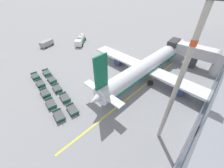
% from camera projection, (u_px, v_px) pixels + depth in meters
% --- Properties ---
extents(ground_plane, '(500.00, 500.00, 0.00)m').
position_uv_depth(ground_plane, '(113.00, 52.00, 47.37)').
color(ground_plane, gray).
extents(jet_bridge, '(16.90, 5.37, 6.25)m').
position_uv_depth(jet_bridge, '(205.00, 57.00, 36.59)').
color(jet_bridge, silver).
rests_on(jet_bridge, ground_plane).
extents(airplane, '(34.33, 37.88, 11.49)m').
position_uv_depth(airplane, '(149.00, 65.00, 34.21)').
color(airplane, silver).
rests_on(airplane, ground_plane).
extents(fuel_tanker_primary, '(7.30, 8.12, 2.90)m').
position_uv_depth(fuel_tanker_primary, '(81.00, 40.00, 52.97)').
color(fuel_tanker_primary, white).
rests_on(fuel_tanker_primary, ground_plane).
extents(service_van, '(3.41, 5.35, 2.06)m').
position_uv_depth(service_van, '(47.00, 43.00, 50.50)').
color(service_van, gray).
rests_on(service_van, ground_plane).
extents(baggage_dolly_row_near_col_a, '(3.58, 2.07, 0.92)m').
position_uv_depth(baggage_dolly_row_near_col_a, '(35.00, 76.00, 35.26)').
color(baggage_dolly_row_near_col_a, '#424449').
rests_on(baggage_dolly_row_near_col_a, ground_plane).
extents(baggage_dolly_row_near_col_b, '(3.58, 2.08, 0.92)m').
position_uv_depth(baggage_dolly_row_near_col_b, '(40.00, 83.00, 32.87)').
color(baggage_dolly_row_near_col_b, '#424449').
rests_on(baggage_dolly_row_near_col_b, ground_plane).
extents(baggage_dolly_row_near_col_c, '(3.58, 2.07, 0.92)m').
position_uv_depth(baggage_dolly_row_near_col_c, '(45.00, 93.00, 30.22)').
color(baggage_dolly_row_near_col_c, '#424449').
rests_on(baggage_dolly_row_near_col_c, ground_plane).
extents(baggage_dolly_row_near_col_d, '(3.59, 2.20, 0.92)m').
position_uv_depth(baggage_dolly_row_near_col_d, '(51.00, 103.00, 27.71)').
color(baggage_dolly_row_near_col_d, '#424449').
rests_on(baggage_dolly_row_near_col_d, ground_plane).
extents(baggage_dolly_row_near_col_e, '(3.59, 2.19, 0.92)m').
position_uv_depth(baggage_dolly_row_near_col_e, '(59.00, 115.00, 25.33)').
color(baggage_dolly_row_near_col_e, '#424449').
rests_on(baggage_dolly_row_near_col_e, ground_plane).
extents(baggage_dolly_row_mid_a_col_a, '(3.59, 2.15, 0.92)m').
position_uv_depth(baggage_dolly_row_mid_a_col_a, '(47.00, 73.00, 36.49)').
color(baggage_dolly_row_mid_a_col_a, '#424449').
rests_on(baggage_dolly_row_mid_a_col_a, ground_plane).
extents(baggage_dolly_row_mid_a_col_b, '(3.58, 2.01, 0.92)m').
position_uv_depth(baggage_dolly_row_mid_a_col_b, '(52.00, 79.00, 34.09)').
color(baggage_dolly_row_mid_a_col_b, '#424449').
rests_on(baggage_dolly_row_mid_a_col_b, ground_plane).
extents(baggage_dolly_row_mid_a_col_c, '(3.59, 2.22, 0.92)m').
position_uv_depth(baggage_dolly_row_mid_a_col_c, '(57.00, 88.00, 31.45)').
color(baggage_dolly_row_mid_a_col_c, '#424449').
rests_on(baggage_dolly_row_mid_a_col_c, ground_plane).
extents(baggage_dolly_row_mid_a_col_d, '(3.59, 2.20, 0.92)m').
position_uv_depth(baggage_dolly_row_mid_a_col_d, '(65.00, 97.00, 29.06)').
color(baggage_dolly_row_mid_a_col_d, '#424449').
rests_on(baggage_dolly_row_mid_a_col_d, ground_plane).
extents(baggage_dolly_row_mid_a_col_e, '(3.59, 2.17, 0.92)m').
position_uv_depth(baggage_dolly_row_mid_a_col_e, '(72.00, 109.00, 26.46)').
color(baggage_dolly_row_mid_a_col_e, '#424449').
rests_on(baggage_dolly_row_mid_a_col_e, ground_plane).
extents(apron_light_mast, '(2.00, 0.70, 20.29)m').
position_uv_depth(apron_light_mast, '(180.00, 79.00, 15.48)').
color(apron_light_mast, '#ADA89E').
rests_on(apron_light_mast, ground_plane).
extents(stand_guidance_stripe, '(2.52, 38.26, 0.01)m').
position_uv_depth(stand_guidance_stripe, '(135.00, 93.00, 30.82)').
color(stand_guidance_stripe, yellow).
rests_on(stand_guidance_stripe, ground_plane).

